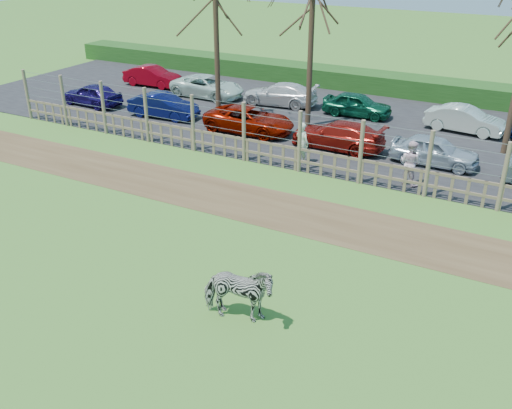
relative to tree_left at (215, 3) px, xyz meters
The scene contains 20 objects.
ground 15.17m from the tree_left, 62.53° to the right, with size 120.00×120.00×0.00m, color #669745.
dirt_strip 11.74m from the tree_left, 50.91° to the right, with size 34.00×2.80×0.01m, color brown.
asphalt 8.81m from the tree_left, 17.10° to the left, with size 44.00×13.00×0.04m, color #232326.
hedge 12.20m from the tree_left, 54.16° to the left, with size 46.00×2.00×1.10m, color #1E4716.
fence 9.25m from the tree_left, 34.70° to the right, with size 30.16×0.16×2.50m.
tree_left is the anchor object (origin of this frame).
tree_mid 4.67m from the tree_left, 12.53° to the left, with size 4.80×4.80×6.83m.
zebra 17.41m from the tree_left, 56.87° to the right, with size 0.85×1.86×1.57m, color gray.
visitor_a 8.67m from the tree_left, 30.55° to the right, with size 0.63×0.41×1.72m, color beige.
visitor_b 12.30m from the tree_left, 19.50° to the right, with size 0.84×0.65×1.72m, color silver.
car_0 8.91m from the tree_left, behind, with size 1.42×3.52×1.20m, color #1A0D53.
car_1 5.72m from the tree_left, 154.79° to the right, with size 1.27×3.64×1.20m, color #0B1045.
car_2 5.67m from the tree_left, 26.20° to the right, with size 1.99×4.32×1.20m, color #880F01.
car_3 8.63m from the tree_left, 10.83° to the right, with size 1.68×4.13×1.20m, color maroon.
car_4 12.23m from the tree_left, ahead, with size 1.42×3.52×1.20m, color #ACB8C4.
car_7 9.36m from the tree_left, 152.06° to the left, with size 1.27×3.64×1.20m, color maroon.
car_8 6.50m from the tree_left, 130.20° to the left, with size 1.99×4.32×1.20m, color silver.
car_9 6.38m from the tree_left, 64.98° to the left, with size 1.68×4.13×1.20m, color silver.
car_10 8.68m from the tree_left, 30.92° to the left, with size 1.42×3.52×1.20m, color #0D5033.
car_11 12.99m from the tree_left, 17.54° to the left, with size 1.27×3.64×1.20m, color silver.
Camera 1 is at (8.45, -11.45, 8.77)m, focal length 40.00 mm.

